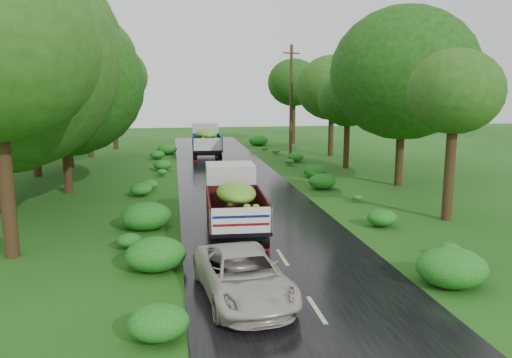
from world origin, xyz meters
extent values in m
plane|color=#17400D|center=(0.00, 0.00, 0.00)|extent=(120.00, 120.00, 0.00)
cube|color=black|center=(0.00, 5.00, 0.01)|extent=(6.50, 80.00, 0.02)
cube|color=#BFB78C|center=(0.00, 0.00, 0.02)|extent=(0.12, 1.60, 0.00)
cube|color=#BFB78C|center=(0.00, 4.00, 0.02)|extent=(0.12, 1.60, 0.00)
cube|color=#BFB78C|center=(0.00, 8.00, 0.02)|extent=(0.12, 1.60, 0.00)
cube|color=#BFB78C|center=(0.00, 12.00, 0.02)|extent=(0.12, 1.60, 0.00)
cube|color=#BFB78C|center=(0.00, 16.00, 0.02)|extent=(0.12, 1.60, 0.00)
cube|color=#BFB78C|center=(0.00, 20.00, 0.02)|extent=(0.12, 1.60, 0.00)
cube|color=#BFB78C|center=(0.00, 24.00, 0.02)|extent=(0.12, 1.60, 0.00)
cube|color=#BFB78C|center=(0.00, 28.00, 0.02)|extent=(0.12, 1.60, 0.00)
cube|color=#BFB78C|center=(0.00, 32.00, 0.02)|extent=(0.12, 1.60, 0.00)
cube|color=#BFB78C|center=(0.00, 36.00, 0.02)|extent=(0.12, 1.60, 0.00)
cube|color=#BFB78C|center=(0.00, 40.00, 0.02)|extent=(0.12, 1.60, 0.00)
cube|color=black|center=(-1.22, 7.03, 0.58)|extent=(1.76, 5.12, 0.25)
cylinder|color=black|center=(-2.02, 8.90, 0.45)|extent=(0.29, 0.91, 0.90)
cylinder|color=black|center=(-0.28, 8.83, 0.45)|extent=(0.29, 0.91, 0.90)
cylinder|color=black|center=(-2.14, 5.92, 0.45)|extent=(0.29, 0.91, 0.90)
cylinder|color=black|center=(-0.40, 5.84, 0.45)|extent=(0.29, 0.91, 0.90)
cylinder|color=black|center=(-2.18, 5.00, 0.45)|extent=(0.29, 0.91, 0.90)
cylinder|color=black|center=(-0.44, 4.92, 0.45)|extent=(0.29, 0.91, 0.90)
cube|color=maroon|center=(-2.19, 4.69, 0.25)|extent=(0.31, 0.05, 0.40)
cube|color=maroon|center=(-0.45, 4.62, 0.25)|extent=(0.31, 0.05, 0.40)
cube|color=silver|center=(-1.14, 9.05, 1.56)|extent=(2.05, 1.79, 1.71)
cube|color=black|center=(-1.26, 6.09, 0.78)|extent=(2.22, 3.94, 0.14)
cube|color=#3F0F0B|center=(-2.26, 6.13, 1.28)|extent=(0.23, 3.86, 0.85)
cube|color=#3F0F0B|center=(-0.27, 6.04, 1.28)|extent=(0.23, 3.86, 0.85)
cube|color=#3F0F0B|center=(-1.18, 7.98, 1.28)|extent=(2.07, 0.16, 0.85)
cube|color=silver|center=(-1.34, 4.19, 1.28)|extent=(2.07, 0.16, 0.85)
ellipsoid|color=#338117|center=(-1.26, 6.09, 1.82)|extent=(1.87, 3.31, 0.90)
cube|color=black|center=(-0.82, 28.75, 0.63)|extent=(1.83, 5.52, 0.27)
cylinder|color=black|center=(-1.70, 30.76, 0.49)|extent=(0.30, 0.98, 0.97)
cylinder|color=black|center=(0.18, 30.71, 0.49)|extent=(0.30, 0.98, 0.97)
cylinder|color=black|center=(-1.80, 27.53, 0.49)|extent=(0.30, 0.98, 0.97)
cylinder|color=black|center=(0.09, 27.48, 0.49)|extent=(0.30, 0.98, 0.97)
cylinder|color=black|center=(-1.83, 26.54, 0.49)|extent=(0.30, 0.98, 0.97)
cylinder|color=black|center=(0.06, 26.48, 0.49)|extent=(0.30, 0.98, 0.97)
cube|color=maroon|center=(-1.84, 26.21, 0.27)|extent=(0.33, 0.05, 0.44)
cube|color=maroon|center=(0.05, 26.15, 0.27)|extent=(0.33, 0.05, 0.44)
cube|color=silver|center=(-0.76, 30.93, 1.69)|extent=(2.20, 1.91, 1.85)
cube|color=black|center=(-0.85, 27.73, 0.85)|extent=(2.35, 4.24, 0.16)
cube|color=navy|center=(-1.93, 27.76, 1.38)|extent=(0.20, 4.18, 0.92)
cube|color=navy|center=(0.23, 27.70, 1.38)|extent=(0.20, 4.18, 0.92)
cube|color=navy|center=(-0.79, 29.78, 1.38)|extent=(2.24, 0.14, 0.92)
cube|color=silver|center=(-0.91, 25.68, 1.38)|extent=(2.24, 0.14, 0.92)
ellipsoid|color=#338117|center=(-0.85, 27.73, 1.96)|extent=(1.98, 3.56, 0.97)
imported|color=beige|center=(-1.73, 1.03, 0.65)|extent=(2.58, 4.73, 1.26)
cylinder|color=#382616|center=(6.15, 28.80, 4.47)|extent=(0.32, 0.32, 8.94)
cube|color=#382616|center=(6.15, 28.80, 8.27)|extent=(1.49, 0.68, 0.11)
cylinder|color=black|center=(-8.81, 5.58, 3.82)|extent=(0.46, 0.46, 7.65)
cylinder|color=black|center=(-9.02, 16.00, 3.27)|extent=(0.44, 0.44, 6.54)
ellipsoid|color=#153B0B|center=(-9.02, 16.00, 5.76)|extent=(4.10, 4.10, 3.69)
cylinder|color=black|center=(-11.96, 21.60, 4.66)|extent=(0.50, 0.50, 9.32)
ellipsoid|color=#153B0B|center=(-11.96, 21.60, 8.20)|extent=(4.72, 4.72, 4.25)
cylinder|color=black|center=(-10.61, 25.01, 3.21)|extent=(0.43, 0.43, 6.41)
ellipsoid|color=#153B0B|center=(-10.61, 25.01, 5.64)|extent=(4.06, 4.06, 3.66)
cylinder|color=black|center=(-10.04, 30.26, 4.39)|extent=(0.49, 0.49, 8.79)
ellipsoid|color=#153B0B|center=(-10.04, 30.26, 7.73)|extent=(3.99, 3.99, 3.59)
cylinder|color=black|center=(-8.63, 35.67, 3.71)|extent=(0.46, 0.46, 7.42)
ellipsoid|color=#153B0B|center=(-8.63, 35.67, 6.53)|extent=(3.52, 3.52, 3.17)
cylinder|color=black|center=(7.93, 7.59, 3.06)|extent=(0.43, 0.43, 6.12)
ellipsoid|color=#214A12|center=(7.93, 7.59, 5.38)|extent=(2.78, 2.78, 2.50)
cylinder|color=black|center=(9.26, 15.07, 3.59)|extent=(0.45, 0.45, 7.17)
ellipsoid|color=#214A12|center=(9.26, 15.07, 6.31)|extent=(4.04, 4.04, 3.63)
cylinder|color=black|center=(8.44, 21.64, 2.70)|extent=(0.41, 0.41, 5.40)
ellipsoid|color=#214A12|center=(8.44, 21.64, 4.75)|extent=(2.87, 2.87, 2.59)
cylinder|color=black|center=(9.38, 28.04, 3.15)|extent=(0.43, 0.43, 6.29)
ellipsoid|color=#214A12|center=(9.38, 28.04, 5.54)|extent=(3.41, 3.41, 3.07)
cylinder|color=black|center=(8.41, 37.18, 3.44)|extent=(0.45, 0.45, 6.88)
ellipsoid|color=#214A12|center=(8.41, 37.18, 6.05)|extent=(3.21, 3.21, 2.89)
camera|label=1|loc=(-3.44, -11.35, 5.52)|focal=35.00mm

